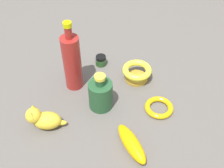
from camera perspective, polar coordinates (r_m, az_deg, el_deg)
name	(u,v)px	position (r m, az deg, el deg)	size (l,w,h in m)	color
ground	(112,102)	(1.01, 0.00, -3.60)	(2.00, 2.00, 0.00)	#5B5651
bottle_tall	(72,62)	(1.00, -8.06, 4.44)	(0.06, 0.06, 0.27)	maroon
bowl	(137,72)	(1.07, 5.04, 2.46)	(0.11, 0.11, 0.06)	#B58D2D
banana	(132,144)	(0.88, 3.96, -11.90)	(0.15, 0.05, 0.05)	#F7B307
nail_polish_jar	(101,60)	(1.14, -2.25, 4.77)	(0.04, 0.04, 0.04)	#274E23
cat_figurine	(43,119)	(0.94, -13.71, -6.82)	(0.06, 0.13, 0.09)	yellow
bottle_short	(101,94)	(0.96, -2.31, -2.08)	(0.08, 0.08, 0.14)	#24502C
bangle	(159,108)	(0.99, 9.46, -4.70)	(0.10, 0.10, 0.02)	gold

